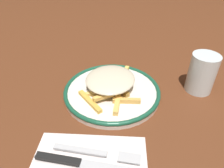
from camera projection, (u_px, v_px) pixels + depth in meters
ground_plane at (112, 94)px, 0.57m from camera, size 2.60×2.60×0.00m
plate at (112, 91)px, 0.57m from camera, size 0.26×0.26×0.02m
fries_heap at (111, 81)px, 0.56m from camera, size 0.20×0.17×0.04m
napkin at (89, 167)px, 0.39m from camera, size 0.16×0.23×0.01m
fork at (97, 153)px, 0.41m from camera, size 0.03×0.18×0.01m
knife at (79, 163)px, 0.39m from camera, size 0.04×0.21×0.01m
water_glass at (202, 73)px, 0.56m from camera, size 0.07×0.07×0.11m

